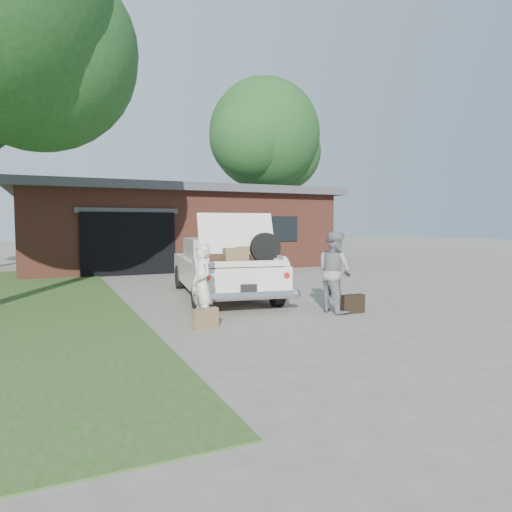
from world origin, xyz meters
name	(u,v)px	position (x,y,z in m)	size (l,w,h in m)	color
ground	(268,312)	(0.00, 0.00, 0.00)	(90.00, 90.00, 0.00)	gray
house	(174,227)	(0.98, 11.47, 1.67)	(12.80, 7.80, 3.30)	brown
tree_right	(266,140)	(7.18, 15.01, 6.50)	(7.07, 6.15, 9.87)	#38281E
sedan	(223,267)	(-0.16, 2.21, 0.74)	(2.66, 5.25, 2.02)	beige
woman_left	(202,285)	(-1.63, -0.70, 0.72)	(0.52, 0.34, 1.44)	silver
woman_right	(335,272)	(1.20, -0.60, 0.82)	(0.80, 0.62, 1.65)	gray
suitcase_left	(205,318)	(-1.65, -0.92, 0.18)	(0.45, 0.14, 0.35)	brown
suitcase_right	(353,304)	(1.47, -0.84, 0.19)	(0.48, 0.15, 0.37)	black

